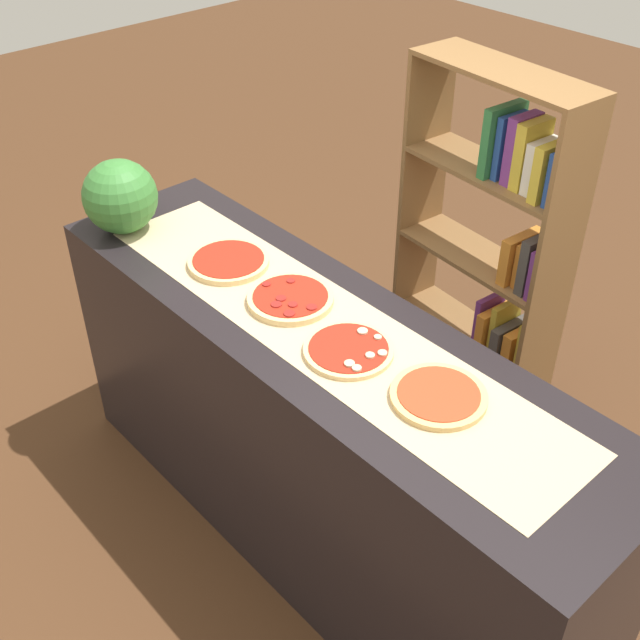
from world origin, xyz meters
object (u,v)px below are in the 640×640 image
Objects in this scene: pizza_pepperoni_1 at (290,298)px; bookshelf at (497,274)px; pizza_plain_0 at (229,261)px; pizza_mushroom_2 at (349,350)px; pizza_plain_3 at (439,396)px; watermelon at (120,197)px.

bookshelf reaches higher than pizza_pepperoni_1.
bookshelf is at bearing 81.76° from pizza_pepperoni_1.
pizza_plain_0 is 0.61m from pizza_mushroom_2.
pizza_mushroom_2 reaches higher than pizza_plain_0.
pizza_pepperoni_1 is 0.61m from pizza_plain_3.
watermelon is 1.43m from bookshelf.
pizza_plain_3 is at bearing 6.25° from watermelon.
pizza_plain_0 is 1.06m from bookshelf.
pizza_pepperoni_1 is 0.77m from watermelon.
pizza_plain_0 is 1.04× the size of pizza_mushroom_2.
bookshelf reaches higher than pizza_plain_0.
pizza_plain_3 is at bearing 7.79° from pizza_mushroom_2.
watermelon reaches higher than pizza_pepperoni_1.
pizza_mushroom_2 is at bearing -172.21° from pizza_plain_3.
watermelon is at bearing -129.40° from bookshelf.
pizza_plain_0 is 0.47m from watermelon.
pizza_plain_0 is at bearing 177.20° from pizza_mushroom_2.
pizza_plain_0 is at bearing -115.19° from bookshelf.
bookshelf is at bearing 117.30° from pizza_plain_3.
pizza_pepperoni_1 is 0.96m from bookshelf.
watermelon reaches higher than pizza_mushroom_2.
bookshelf reaches higher than pizza_mushroom_2.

